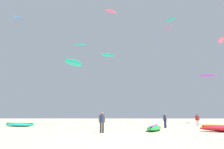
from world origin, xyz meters
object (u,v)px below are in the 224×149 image
Objects in this scene: person_foreground at (102,121)px; person_midground at (197,119)px; kite_aloft_6 at (221,40)px; kite_grounded_far at (20,125)px; kite_aloft_0 at (169,28)px; kite_grounded_mid at (154,128)px; kite_aloft_7 at (208,76)px; person_left at (165,119)px; kite_aloft_8 at (111,11)px; kite_aloft_5 at (74,63)px; kite_aloft_4 at (171,20)px; kite_aloft_3 at (18,18)px; kite_aloft_2 at (108,55)px; kite_aloft_1 at (80,45)px.

person_midground is (11.63, 8.80, -0.09)m from person_foreground.
person_midground is 19.94m from kite_aloft_6.
kite_aloft_0 is at bearing 42.59° from kite_grounded_far.
kite_grounded_mid is (-6.65, -6.07, -0.69)m from person_midground.
kite_aloft_7 is (9.18, 16.05, 8.71)m from person_midground.
kite_grounded_far is at bearing 43.07° from person_foreground.
person_midground is 0.45× the size of kite_aloft_6.
kite_aloft_0 is 0.94× the size of kite_aloft_7.
kite_aloft_8 is (-6.96, 21.99, 25.86)m from person_left.
kite_grounded_far is at bearing -137.41° from kite_aloft_0.
kite_aloft_7 is at bearing -56.64° from kite_aloft_0.
kite_aloft_8 is (5.77, 13.93, 16.84)m from kite_aloft_5.
person_left is (-4.65, -2.23, 0.02)m from person_midground.
kite_aloft_4 is (8.81, 22.36, 22.47)m from kite_grounded_mid.
kite_aloft_7 is (20.81, 24.85, 8.62)m from person_foreground.
kite_aloft_3 reaches higher than kite_aloft_4.
kite_aloft_0 is (10.44, 30.31, 23.95)m from kite_grounded_mid.
person_left is 36.21m from kite_aloft_0.
person_left is 0.36× the size of kite_grounded_mid.
kite_aloft_4 is (24.98, 16.51, 22.49)m from kite_grounded_far.
kite_aloft_3 is at bearing 116.17° from person_left.
kite_grounded_far is 37.12m from kite_aloft_6.
kite_aloft_2 is (-7.73, 24.29, 15.17)m from person_left.
kite_aloft_0 is at bearing 70.99° from kite_grounded_mid.
kite_aloft_0 is 1.08× the size of kite_aloft_8.
kite_aloft_4 is (-1.63, -7.95, -1.48)m from kite_aloft_0.
kite_aloft_8 reaches higher than kite_aloft_0.
kite_aloft_4 is at bearing 68.49° from kite_grounded_mid.
kite_aloft_6 is (21.13, 18.85, 14.27)m from person_foreground.
kite_aloft_1 reaches higher than kite_aloft_2.
person_foreground is at bearing -48.92° from kite_aloft_3.
kite_aloft_1 is 14.28m from kite_aloft_8.
person_midground is at bearing -54.32° from kite_aloft_1.
kite_grounded_mid is 43.47m from kite_aloft_1.
person_foreground reaches higher than kite_grounded_far.
kite_aloft_6 is 25.94m from kite_aloft_8.
kite_aloft_7 is at bearing 21.06° from kite_aloft_5.
kite_aloft_4 is at bearing -6.72° from person_midground.
kite_aloft_1 is at bearing 140.39° from kite_aloft_2.
kite_aloft_5 is (14.91, -9.08, -12.86)m from kite_aloft_3.
kite_aloft_3 is at bearing 122.04° from kite_grounded_far.
kite_aloft_0 is 1.51× the size of kite_aloft_4.
person_left is 29.66m from kite_aloft_2.
person_left is at bearing -139.07° from kite_aloft_6.
person_midground is 29.51m from kite_aloft_2.
kite_aloft_7 reaches higher than person_left.
kite_aloft_1 is 18.27m from kite_aloft_3.
kite_aloft_2 is (-0.75, 30.86, 15.10)m from person_foreground.
person_left is 0.45× the size of kite_aloft_7.
person_foreground is at bearing -118.79° from kite_aloft_4.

